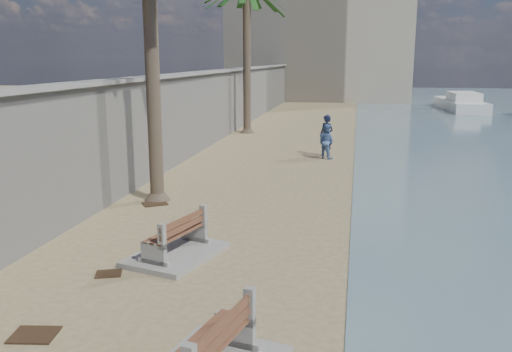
{
  "coord_description": "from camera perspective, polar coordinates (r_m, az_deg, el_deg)",
  "views": [
    {
      "loc": [
        2.04,
        -6.63,
        4.24
      ],
      "look_at": [
        -0.5,
        7.0,
        1.2
      ],
      "focal_mm": 38.0,
      "sensor_mm": 36.0,
      "label": 1
    }
  ],
  "objects": [
    {
      "name": "seawall",
      "position": [
        27.71,
        -4.66,
        7.16
      ],
      "size": [
        0.45,
        70.0,
        3.5
      ],
      "primitive_type": "cube",
      "color": "gray",
      "rests_on": "ground_plane"
    },
    {
      "name": "wall_cap",
      "position": [
        27.61,
        -4.73,
        10.89
      ],
      "size": [
        0.8,
        70.0,
        0.12
      ],
      "primitive_type": "cube",
      "color": "gray",
      "rests_on": "seawall"
    },
    {
      "name": "debris_d",
      "position": [
        11.38,
        -15.25,
        -9.89
      ],
      "size": [
        0.61,
        0.55,
        0.03
      ],
      "primitive_type": "cube",
      "rotation": [
        0.0,
        0.0,
        0.35
      ],
      "color": "#382616",
      "rests_on": "ground_plane"
    },
    {
      "name": "bench_far",
      "position": [
        11.89,
        -8.43,
        -6.62
      ],
      "size": [
        2.01,
        2.49,
        0.91
      ],
      "color": "gray",
      "rests_on": "ground_plane"
    },
    {
      "name": "debris_c",
      "position": [
        16.29,
        -10.58,
        -2.88
      ],
      "size": [
        0.88,
        0.84,
        0.03
      ],
      "primitive_type": "cube",
      "rotation": [
        0.0,
        0.0,
        0.59
      ],
      "color": "#382616",
      "rests_on": "ground_plane"
    },
    {
      "name": "end_building",
      "position": [
        58.84,
        6.85,
        14.96
      ],
      "size": [
        18.0,
        12.0,
        14.0
      ],
      "primitive_type": "cube",
      "color": "#B7AA93",
      "rests_on": "ground_plane"
    },
    {
      "name": "person_b",
      "position": [
        23.33,
        7.42,
        3.84
      ],
      "size": [
        1.0,
        0.95,
        1.65
      ],
      "primitive_type": "imported",
      "rotation": [
        0.0,
        0.0,
        2.55
      ],
      "color": "#5173A8",
      "rests_on": "ground_plane"
    },
    {
      "name": "debris_b",
      "position": [
        9.44,
        -22.31,
        -15.21
      ],
      "size": [
        0.76,
        0.65,
        0.03
      ],
      "primitive_type": "cube",
      "rotation": [
        0.0,
        0.0,
        0.16
      ],
      "color": "#382616",
      "rests_on": "ground_plane"
    },
    {
      "name": "person_a",
      "position": [
        23.84,
        7.43,
        4.55
      ],
      "size": [
        0.91,
        0.84,
        2.08
      ],
      "primitive_type": "imported",
      "rotation": [
        0.0,
        0.0,
        -0.58
      ],
      "color": "#121833",
      "rests_on": "ground_plane"
    },
    {
      "name": "yacht_far",
      "position": [
        48.74,
        20.65,
        6.99
      ],
      "size": [
        3.14,
        9.57,
        1.5
      ],
      "primitive_type": null,
      "rotation": [
        0.0,
        0.0,
        1.62
      ],
      "color": "silver",
      "rests_on": "bay_water"
    }
  ]
}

